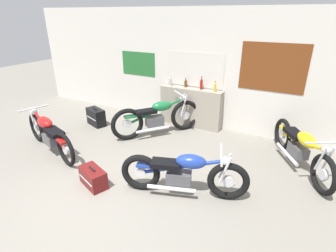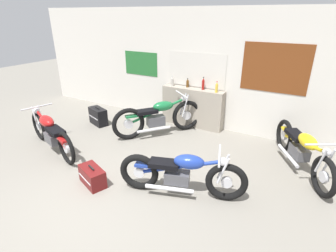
% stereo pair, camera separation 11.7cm
% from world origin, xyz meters
% --- Properties ---
extents(ground_plane, '(24.00, 24.00, 0.00)m').
position_xyz_m(ground_plane, '(0.00, 0.00, 0.00)').
color(ground_plane, gray).
extents(wall_back, '(10.00, 0.07, 2.80)m').
position_xyz_m(wall_back, '(0.01, 3.57, 1.40)').
color(wall_back, silver).
rests_on(wall_back, ground_plane).
extents(sill_counter, '(1.58, 0.28, 0.97)m').
position_xyz_m(sill_counter, '(0.03, 3.39, 0.48)').
color(sill_counter, gray).
rests_on(sill_counter, ground_plane).
extents(bottle_leftmost, '(0.08, 0.08, 0.25)m').
position_xyz_m(bottle_leftmost, '(-0.55, 3.38, 1.08)').
color(bottle_leftmost, '#B7B2A8').
rests_on(bottle_leftmost, sill_counter).
extents(bottle_left_center, '(0.07, 0.07, 0.22)m').
position_xyz_m(bottle_left_center, '(-0.15, 3.44, 1.07)').
color(bottle_left_center, '#5B3814').
rests_on(bottle_left_center, sill_counter).
extents(bottle_center, '(0.06, 0.06, 0.31)m').
position_xyz_m(bottle_center, '(0.27, 3.42, 1.10)').
color(bottle_center, maroon).
rests_on(bottle_center, sill_counter).
extents(bottle_right_center, '(0.06, 0.06, 0.26)m').
position_xyz_m(bottle_right_center, '(0.63, 3.35, 1.08)').
color(bottle_right_center, gold).
rests_on(bottle_right_center, sill_counter).
extents(motorcycle_blue, '(1.94, 0.84, 0.78)m').
position_xyz_m(motorcycle_blue, '(1.06, 0.77, 0.39)').
color(motorcycle_blue, black).
rests_on(motorcycle_blue, ground_plane).
extents(motorcycle_red, '(2.03, 0.82, 0.83)m').
position_xyz_m(motorcycle_red, '(-1.93, 0.74, 0.41)').
color(motorcycle_red, black).
rests_on(motorcycle_red, ground_plane).
extents(motorcycle_yellow, '(1.15, 1.91, 0.83)m').
position_xyz_m(motorcycle_yellow, '(2.60, 2.50, 0.41)').
color(motorcycle_yellow, black).
rests_on(motorcycle_yellow, ground_plane).
extents(motorcycle_green, '(1.44, 1.77, 0.93)m').
position_xyz_m(motorcycle_green, '(-0.43, 2.51, 0.44)').
color(motorcycle_green, black).
rests_on(motorcycle_green, ground_plane).
extents(hard_case_darkred, '(0.58, 0.43, 0.33)m').
position_xyz_m(hard_case_darkred, '(-0.35, 0.27, 0.15)').
color(hard_case_darkred, maroon).
rests_on(hard_case_darkred, ground_plane).
extents(hard_case_black, '(0.60, 0.43, 0.45)m').
position_xyz_m(hard_case_black, '(-2.10, 2.27, 0.21)').
color(hard_case_black, black).
rests_on(hard_case_black, ground_plane).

